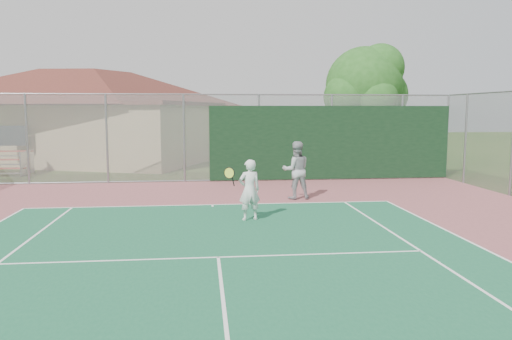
{
  "coord_description": "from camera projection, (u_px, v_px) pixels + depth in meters",
  "views": [
    {
      "loc": [
        -0.28,
        -3.06,
        2.86
      ],
      "look_at": [
        1.21,
        10.75,
        1.2
      ],
      "focal_mm": 35.0,
      "sensor_mm": 36.0,
      "label": 1
    }
  ],
  "objects": [
    {
      "name": "tree",
      "position": [
        366.0,
        88.0,
        23.53
      ],
      "size": [
        4.27,
        4.05,
        5.96
      ],
      "color": "#342013",
      "rests_on": "ground"
    },
    {
      "name": "player_white_front",
      "position": [
        249.0,
        190.0,
        12.93
      ],
      "size": [
        1.02,
        0.65,
        1.62
      ],
      "rotation": [
        0.0,
        0.0,
        3.37
      ],
      "color": "silver",
      "rests_on": "ground"
    },
    {
      "name": "back_fence",
      "position": [
        261.0,
        140.0,
        20.18
      ],
      "size": [
        20.08,
        0.11,
        3.53
      ],
      "color": "gray",
      "rests_on": "ground"
    },
    {
      "name": "clubhouse",
      "position": [
        88.0,
        107.0,
        27.72
      ],
      "size": [
        16.26,
        13.55,
        6.0
      ],
      "rotation": [
        0.0,
        0.0,
        -0.36
      ],
      "color": "tan",
      "rests_on": "ground"
    },
    {
      "name": "player_grey_back",
      "position": [
        296.0,
        171.0,
        16.07
      ],
      "size": [
        0.92,
        0.73,
        1.86
      ],
      "rotation": [
        0.0,
        0.0,
        3.17
      ],
      "color": "#9C9FA1",
      "rests_on": "ground"
    }
  ]
}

